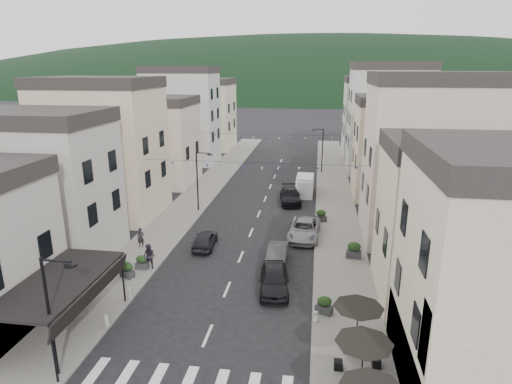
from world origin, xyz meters
TOP-DOWN VIEW (x-y plane):
  - sidewalk_left at (-7.50, 32.00)m, footprint 4.00×76.00m
  - sidewalk_right at (7.50, 32.00)m, footprint 4.00×76.00m
  - hill_backdrop at (0.00, 300.00)m, footprint 640.00×360.00m
  - boutique_awning at (-7.25, 5.00)m, footprint 3.77×7.50m
  - buildings_row_left at (-14.50, 37.75)m, footprint 10.20×54.16m
  - buildings_row_right at (14.50, 36.59)m, footprint 10.20×54.16m
  - cafe_terrace at (7.70, 2.80)m, footprint 2.50×8.10m
  - streetlamp_left_near at (-5.82, 2.00)m, footprint 1.70×0.56m
  - streetlamp_left_far at (-5.82, 26.00)m, footprint 1.70×0.56m
  - streetlamp_right_far at (5.82, 44.00)m, footprint 1.70×0.56m
  - bollards at (0.00, 5.50)m, footprint 11.66×10.26m
  - bunting_near at (0.00, 22.00)m, footprint 19.00×0.28m
  - bunting_far at (0.00, 38.00)m, footprint 19.00×0.28m
  - parked_car_a at (3.02, 11.32)m, footprint 2.31×4.72m
  - parked_car_b at (2.83, 15.29)m, footprint 1.45×4.06m
  - parked_car_c at (4.60, 20.54)m, footprint 2.77×5.46m
  - parked_car_d at (2.80, 30.10)m, footprint 2.71×5.34m
  - parked_car_e at (-3.12, 17.36)m, footprint 1.81×3.99m
  - delivery_van at (4.20, 33.44)m, footprint 1.90×4.70m
  - pedestrian_a at (-8.09, 16.47)m, footprint 0.61×0.43m
  - pedestrian_b at (-5.96, 12.94)m, footprint 0.96×0.79m
  - planter_la at (-7.00, 11.49)m, footprint 1.11×0.89m
  - planter_lb at (-6.51, 12.83)m, footprint 0.91×0.51m
  - planter_ra at (6.18, 8.92)m, footprint 1.08×0.86m
  - planter_rb at (8.42, 16.83)m, footprint 1.18×0.75m
  - planter_rc at (6.00, 24.42)m, footprint 1.12×0.85m

SIDE VIEW (x-z plane):
  - hill_backdrop at x=0.00m, z-range -35.00..35.00m
  - sidewalk_left at x=-7.50m, z-range 0.00..0.12m
  - sidewalk_right at x=7.50m, z-range 0.00..0.12m
  - bollards at x=0.00m, z-range 0.12..0.72m
  - planter_lb at x=-6.51m, z-range 0.11..1.12m
  - planter_ra at x=6.18m, z-range 0.10..1.17m
  - planter_la at x=-7.00m, z-range 0.10..1.19m
  - planter_rc at x=6.00m, z-range 0.10..1.22m
  - parked_car_e at x=-3.12m, z-range 0.00..1.33m
  - parked_car_b at x=2.83m, z-range 0.00..1.33m
  - planter_rb at x=8.42m, z-range 0.10..1.35m
  - parked_car_c at x=4.60m, z-range 0.00..1.48m
  - parked_car_d at x=2.80m, z-range 0.00..1.49m
  - parked_car_a at x=3.02m, z-range 0.00..1.55m
  - pedestrian_a at x=-8.09m, z-range 0.12..1.68m
  - pedestrian_b at x=-5.96m, z-range 0.12..1.94m
  - delivery_van at x=4.20m, z-range -0.02..2.22m
  - cafe_terrace at x=7.70m, z-range 1.09..3.62m
  - boutique_awning at x=-7.25m, z-range 1.48..4.75m
  - streetlamp_left_near at x=-5.82m, z-range 0.70..6.70m
  - streetlamp_left_far at x=-5.82m, z-range 0.70..6.70m
  - streetlamp_right_far at x=5.82m, z-range 0.70..6.70m
  - bunting_near at x=0.00m, z-range 5.34..5.96m
  - bunting_far at x=0.00m, z-range 5.34..5.96m
  - buildings_row_left at x=-14.50m, z-range -0.88..13.12m
  - buildings_row_right at x=14.50m, z-range -0.93..13.57m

